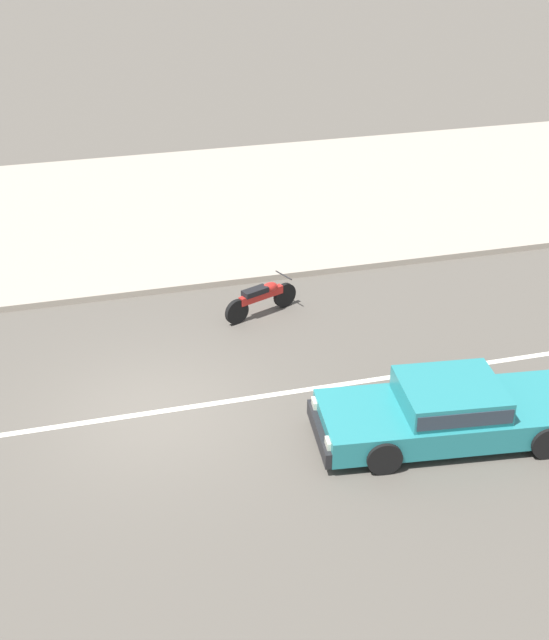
# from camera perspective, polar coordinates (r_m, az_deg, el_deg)

# --- Properties ---
(ground_plane) EXTENTS (160.00, 160.00, 0.00)m
(ground_plane) POSITION_cam_1_polar(r_m,az_deg,el_deg) (16.48, -7.61, -5.88)
(ground_plane) COLOR #544F47
(lane_centre_stripe) EXTENTS (50.40, 0.14, 0.01)m
(lane_centre_stripe) POSITION_cam_1_polar(r_m,az_deg,el_deg) (16.47, -7.61, -5.87)
(lane_centre_stripe) COLOR silver
(lane_centre_stripe) RESTS_ON ground
(kerb_strip) EXTENTS (68.00, 10.00, 0.15)m
(kerb_strip) POSITION_cam_1_polar(r_m,az_deg,el_deg) (25.12, -10.93, 6.51)
(kerb_strip) COLOR #9E9384
(kerb_strip) RESTS_ON ground
(sedan_teal_2) EXTENTS (4.83, 2.22, 1.06)m
(sedan_teal_2) POSITION_cam_1_polar(r_m,az_deg,el_deg) (15.73, 11.14, -5.69)
(sedan_teal_2) COLOR teal
(sedan_teal_2) RESTS_ON ground
(motorcycle_0) EXTENTS (1.76, 0.90, 0.80)m
(motorcycle_0) POSITION_cam_1_polar(r_m,az_deg,el_deg) (19.41, -0.82, 1.46)
(motorcycle_0) COLOR black
(motorcycle_0) RESTS_ON ground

